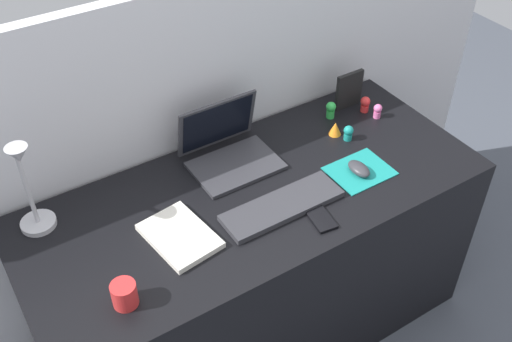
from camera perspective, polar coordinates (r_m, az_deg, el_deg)
ground_plane at (r=2.56m, az=-0.11°, el=-14.34°), size 6.00×6.00×0.00m
back_wall at (r=2.31m, az=-5.18°, el=1.96°), size 2.78×0.05×1.33m
desk at (r=2.27m, az=-0.12°, el=-8.94°), size 1.58×0.68×0.74m
laptop at (r=2.11m, az=-2.74°, el=2.31°), size 0.30×0.26×0.21m
keyboard at (r=1.94m, az=2.51°, el=-3.31°), size 0.41×0.13×0.02m
mousepad at (r=2.11m, az=9.80°, el=0.00°), size 0.21×0.17×0.00m
mouse at (r=2.09m, az=9.73°, el=0.21°), size 0.06×0.10×0.03m
cell_phone at (r=1.92m, az=6.04°, el=-4.36°), size 0.08×0.14×0.01m
desk_lamp at (r=1.89m, az=-20.74°, el=-1.72°), size 0.11×0.14×0.34m
notebook_pad at (r=1.86m, az=-7.24°, el=-6.12°), size 0.20×0.26×0.02m
picture_frame at (r=2.39m, az=8.81°, el=7.59°), size 0.12×0.02×0.15m
coffee_mug at (r=1.70m, az=-12.36°, el=-11.34°), size 0.07×0.07×0.08m
toy_figurine_red at (r=2.39m, az=10.29°, el=6.29°), size 0.04×0.04×0.06m
toy_figurine_teal at (r=2.23m, az=8.74°, el=3.63°), size 0.04×0.04×0.06m
toy_figurine_pink at (r=2.37m, az=11.44°, el=5.63°), size 0.03×0.03×0.06m
toy_figurine_orange at (r=2.26m, az=7.51°, el=4.02°), size 0.05×0.05×0.05m
toy_figurine_green at (r=2.34m, az=7.10°, el=5.82°), size 0.04×0.04×0.07m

